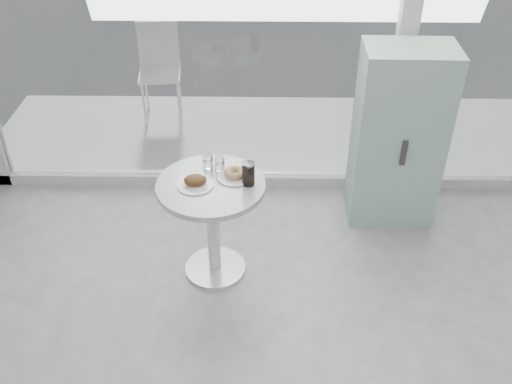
{
  "coord_description": "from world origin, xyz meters",
  "views": [
    {
      "loc": [
        -0.15,
        -1.14,
        2.91
      ],
      "look_at": [
        -0.2,
        1.7,
        0.85
      ],
      "focal_mm": 40.0,
      "sensor_mm": 36.0,
      "label": 1
    }
  ],
  "objects_px": {
    "main_table": "(212,210)",
    "plate_fritter": "(196,182)",
    "cola_glass": "(248,174)",
    "mint_cabinet": "(398,137)",
    "patio_chair": "(160,65)",
    "plate_donut": "(235,174)",
    "water_tumbler_a": "(208,162)",
    "water_tumbler_b": "(220,164)"
  },
  "relations": [
    {
      "from": "water_tumbler_a",
      "to": "patio_chair",
      "type": "bearing_deg",
      "value": 107.64
    },
    {
      "from": "main_table",
      "to": "plate_donut",
      "type": "relative_size",
      "value": 3.15
    },
    {
      "from": "main_table",
      "to": "cola_glass",
      "type": "xyz_separation_m",
      "value": [
        0.25,
        -0.0,
        0.3
      ]
    },
    {
      "from": "plate_fritter",
      "to": "water_tumbler_b",
      "type": "xyz_separation_m",
      "value": [
        0.14,
        0.18,
        0.02
      ]
    },
    {
      "from": "main_table",
      "to": "cola_glass",
      "type": "relative_size",
      "value": 4.79
    },
    {
      "from": "mint_cabinet",
      "to": "patio_chair",
      "type": "xyz_separation_m",
      "value": [
        -2.07,
        1.6,
        -0.13
      ]
    },
    {
      "from": "cola_glass",
      "to": "patio_chair",
      "type": "bearing_deg",
      "value": 112.4
    },
    {
      "from": "main_table",
      "to": "patio_chair",
      "type": "xyz_separation_m",
      "value": [
        -0.71,
        2.32,
        0.03
      ]
    },
    {
      "from": "main_table",
      "to": "mint_cabinet",
      "type": "bearing_deg",
      "value": 27.82
    },
    {
      "from": "plate_fritter",
      "to": "mint_cabinet",
      "type": "bearing_deg",
      "value": 26.9
    },
    {
      "from": "patio_chair",
      "to": "cola_glass",
      "type": "xyz_separation_m",
      "value": [
        0.96,
        -2.32,
        0.26
      ]
    },
    {
      "from": "plate_donut",
      "to": "water_tumbler_a",
      "type": "xyz_separation_m",
      "value": [
        -0.19,
        0.11,
        0.03
      ]
    },
    {
      "from": "main_table",
      "to": "water_tumbler_a",
      "type": "bearing_deg",
      "value": 99.26
    },
    {
      "from": "plate_donut",
      "to": "water_tumbler_b",
      "type": "relative_size",
      "value": 2.3
    },
    {
      "from": "plate_fritter",
      "to": "cola_glass",
      "type": "relative_size",
      "value": 1.52
    },
    {
      "from": "plate_donut",
      "to": "plate_fritter",
      "type": "bearing_deg",
      "value": -158.25
    },
    {
      "from": "plate_fritter",
      "to": "water_tumbler_a",
      "type": "distance_m",
      "value": 0.22
    },
    {
      "from": "plate_donut",
      "to": "water_tumbler_b",
      "type": "xyz_separation_m",
      "value": [
        -0.11,
        0.08,
        0.03
      ]
    },
    {
      "from": "water_tumbler_a",
      "to": "plate_donut",
      "type": "bearing_deg",
      "value": -29.54
    },
    {
      "from": "water_tumbler_b",
      "to": "cola_glass",
      "type": "xyz_separation_m",
      "value": [
        0.2,
        -0.16,
        0.03
      ]
    },
    {
      "from": "water_tumbler_a",
      "to": "main_table",
      "type": "bearing_deg",
      "value": -80.74
    },
    {
      "from": "main_table",
      "to": "plate_donut",
      "type": "xyz_separation_m",
      "value": [
        0.16,
        0.08,
        0.24
      ]
    },
    {
      "from": "main_table",
      "to": "patio_chair",
      "type": "bearing_deg",
      "value": 106.99
    },
    {
      "from": "patio_chair",
      "to": "cola_glass",
      "type": "bearing_deg",
      "value": -73.72
    },
    {
      "from": "patio_chair",
      "to": "water_tumbler_b",
      "type": "bearing_deg",
      "value": -76.78
    },
    {
      "from": "mint_cabinet",
      "to": "water_tumbler_b",
      "type": "height_order",
      "value": "mint_cabinet"
    },
    {
      "from": "mint_cabinet",
      "to": "patio_chair",
      "type": "height_order",
      "value": "mint_cabinet"
    },
    {
      "from": "main_table",
      "to": "plate_fritter",
      "type": "xyz_separation_m",
      "value": [
        -0.09,
        -0.02,
        0.25
      ]
    },
    {
      "from": "cola_glass",
      "to": "water_tumbler_a",
      "type": "bearing_deg",
      "value": 146.09
    },
    {
      "from": "water_tumbler_a",
      "to": "cola_glass",
      "type": "relative_size",
      "value": 0.68
    },
    {
      "from": "mint_cabinet",
      "to": "plate_donut",
      "type": "distance_m",
      "value": 1.37
    },
    {
      "from": "main_table",
      "to": "water_tumbler_a",
      "type": "height_order",
      "value": "water_tumbler_a"
    },
    {
      "from": "patio_chair",
      "to": "cola_glass",
      "type": "height_order",
      "value": "patio_chair"
    },
    {
      "from": "mint_cabinet",
      "to": "cola_glass",
      "type": "xyz_separation_m",
      "value": [
        -1.11,
        -0.72,
        0.14
      ]
    },
    {
      "from": "patio_chair",
      "to": "plate_donut",
      "type": "distance_m",
      "value": 2.41
    },
    {
      "from": "patio_chair",
      "to": "plate_donut",
      "type": "bearing_deg",
      "value": -75.0
    },
    {
      "from": "mint_cabinet",
      "to": "water_tumbler_b",
      "type": "relative_size",
      "value": 13.36
    },
    {
      "from": "main_table",
      "to": "plate_fritter",
      "type": "bearing_deg",
      "value": -168.23
    },
    {
      "from": "mint_cabinet",
      "to": "plate_donut",
      "type": "height_order",
      "value": "mint_cabinet"
    },
    {
      "from": "mint_cabinet",
      "to": "water_tumbler_a",
      "type": "xyz_separation_m",
      "value": [
        -1.39,
        -0.53,
        0.11
      ]
    },
    {
      "from": "plate_fritter",
      "to": "water_tumbler_a",
      "type": "bearing_deg",
      "value": 73.0
    },
    {
      "from": "patio_chair",
      "to": "main_table",
      "type": "bearing_deg",
      "value": -79.12
    }
  ]
}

